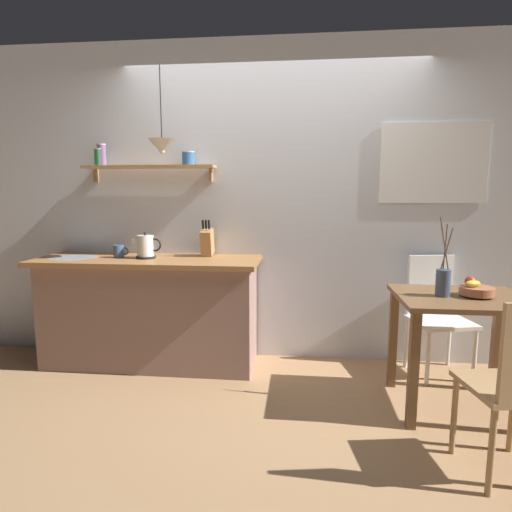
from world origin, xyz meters
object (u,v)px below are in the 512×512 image
object	(u,v)px
electric_kettle	(146,247)
dining_table	(461,318)
coffee_mug_by_sink	(119,251)
twig_vase	(443,282)
dining_chair_far	(436,309)
pendant_lamp	(162,146)
knife_block	(207,242)
fruit_bowl	(476,289)

from	to	relation	value
electric_kettle	dining_table	bearing A→B (deg)	-12.36
coffee_mug_by_sink	twig_vase	bearing A→B (deg)	-12.32
dining_table	twig_vase	bearing A→B (deg)	-174.23
dining_chair_far	pendant_lamp	bearing A→B (deg)	-174.85
knife_block	dining_table	bearing A→B (deg)	-20.20
dining_table	fruit_bowl	xyz separation A→B (m)	(0.08, -0.00, 0.19)
fruit_bowl	pendant_lamp	world-z (taller)	pendant_lamp
dining_table	twig_vase	xyz separation A→B (m)	(-0.13, -0.01, 0.24)
pendant_lamp	electric_kettle	bearing A→B (deg)	157.05
fruit_bowl	electric_kettle	distance (m)	2.45
fruit_bowl	dining_chair_far	bearing A→B (deg)	94.04
electric_kettle	dining_chair_far	bearing A→B (deg)	2.80
dining_chair_far	knife_block	size ratio (longest dim) A/B	3.03
dining_table	coffee_mug_by_sink	xyz separation A→B (m)	(-2.55, 0.51, 0.34)
dining_chair_far	coffee_mug_by_sink	xyz separation A→B (m)	(-2.58, -0.11, 0.44)
electric_kettle	coffee_mug_by_sink	world-z (taller)	electric_kettle
dining_chair_far	twig_vase	world-z (taller)	twig_vase
pendant_lamp	dining_table	bearing A→B (deg)	-11.37
twig_vase	electric_kettle	bearing A→B (deg)	166.58
electric_kettle	fruit_bowl	bearing A→B (deg)	-12.00
dining_chair_far	pendant_lamp	world-z (taller)	pendant_lamp
electric_kettle	pendant_lamp	world-z (taller)	pendant_lamp
knife_block	pendant_lamp	distance (m)	0.85
fruit_bowl	pendant_lamp	xyz separation A→B (m)	(-2.20, 0.43, 0.97)
twig_vase	coffee_mug_by_sink	distance (m)	2.47
dining_chair_far	fruit_bowl	xyz separation A→B (m)	(0.04, -0.62, 0.30)
electric_kettle	knife_block	xyz separation A→B (m)	(0.47, 0.17, 0.03)
electric_kettle	coffee_mug_by_sink	bearing A→B (deg)	178.28
fruit_bowl	pendant_lamp	distance (m)	2.45
pendant_lamp	twig_vase	bearing A→B (deg)	-12.47
twig_vase	pendant_lamp	distance (m)	2.24
dining_table	coffee_mug_by_sink	bearing A→B (deg)	168.59
knife_block	coffee_mug_by_sink	distance (m)	0.73
electric_kettle	coffee_mug_by_sink	xyz separation A→B (m)	(-0.23, 0.01, -0.04)
dining_table	electric_kettle	world-z (taller)	electric_kettle
dining_table	dining_chair_far	distance (m)	0.63
knife_block	electric_kettle	bearing A→B (deg)	-160.22
twig_vase	knife_block	bearing A→B (deg)	157.98
dining_chair_far	twig_vase	size ratio (longest dim) A/B	1.83
dining_table	dining_chair_far	bearing A→B (deg)	87.03
dining_table	twig_vase	size ratio (longest dim) A/B	1.61
dining_chair_far	fruit_bowl	distance (m)	0.69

